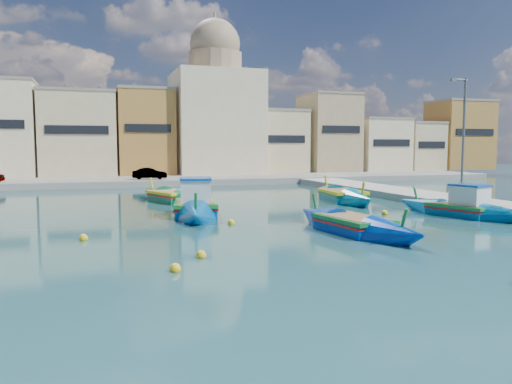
{
  "coord_description": "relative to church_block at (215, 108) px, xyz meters",
  "views": [
    {
      "loc": [
        -4.35,
        -19.4,
        3.88
      ],
      "look_at": [
        4.0,
        6.0,
        1.4
      ],
      "focal_mm": 35.0,
      "sensor_mm": 36.0,
      "label": 1
    }
  ],
  "objects": [
    {
      "name": "ground",
      "position": [
        -10.0,
        -40.0,
        -8.41
      ],
      "size": [
        160.0,
        160.0,
        0.0
      ],
      "primitive_type": "plane",
      "color": "#123238",
      "rests_on": "ground"
    },
    {
      "name": "north_quay",
      "position": [
        -10.0,
        -8.0,
        -8.11
      ],
      "size": [
        80.0,
        8.0,
        0.6
      ],
      "primitive_type": "cube",
      "color": "gray",
      "rests_on": "ground"
    },
    {
      "name": "north_townhouses",
      "position": [
        -3.32,
        -0.64,
        -3.41
      ],
      "size": [
        83.2,
        7.87,
        10.19
      ],
      "color": "#CABA8C",
      "rests_on": "ground"
    },
    {
      "name": "church_block",
      "position": [
        0.0,
        0.0,
        0.0
      ],
      "size": [
        10.0,
        10.0,
        19.1
      ],
      "color": "beige",
      "rests_on": "ground"
    },
    {
      "name": "quay_street_lamp",
      "position": [
        7.44,
        -34.0,
        -4.07
      ],
      "size": [
        1.18,
        0.16,
        8.0
      ],
      "color": "#595B60",
      "rests_on": "ground"
    },
    {
      "name": "luzzu_turquoise_cabin",
      "position": [
        5.01,
        -36.97,
        -8.07
      ],
      "size": [
        4.06,
        8.83,
        2.78
      ],
      "color": "#005C98",
      "rests_on": "ground"
    },
    {
      "name": "luzzu_blue_cabin",
      "position": [
        -8.92,
        -32.14,
        -8.01
      ],
      "size": [
        4.03,
        9.55,
        3.29
      ],
      "color": "#0055A4",
      "rests_on": "ground"
    },
    {
      "name": "luzzu_cyan_mid",
      "position": [
        2.28,
        -28.26,
        -8.11
      ],
      "size": [
        3.29,
        9.75,
        2.83
      ],
      "color": "#007899",
      "rests_on": "ground"
    },
    {
      "name": "luzzu_green",
      "position": [
        -9.11,
        -24.85,
        -8.12
      ],
      "size": [
        5.09,
        8.57,
        2.64
      ],
      "color": "#0A7049",
      "rests_on": "ground"
    },
    {
      "name": "luzzu_blue_south",
      "position": [
        -3.31,
        -39.79,
        -8.14
      ],
      "size": [
        3.21,
        9.15,
        2.59
      ],
      "color": "#0033A4",
      "rests_on": "ground"
    },
    {
      "name": "mooring_buoys",
      "position": [
        -10.12,
        -34.85,
        -8.33
      ],
      "size": [
        21.61,
        24.05,
        0.36
      ],
      "color": "yellow",
      "rests_on": "ground"
    }
  ]
}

